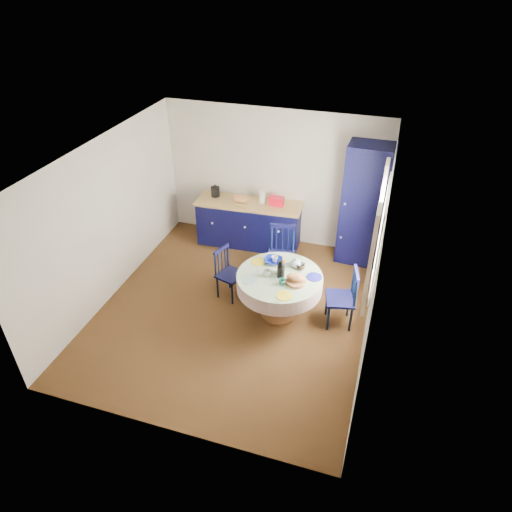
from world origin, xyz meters
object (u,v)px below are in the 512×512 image
at_px(mug_d, 275,259).
at_px(pantry_cabinet, 365,205).
at_px(chair_right, 343,298).
at_px(mug_b, 282,282).
at_px(chair_far, 281,254).
at_px(mug_c, 301,267).
at_px(kitchen_counter, 249,223).
at_px(cobalt_bowl, 273,261).
at_px(chair_left, 229,273).
at_px(mug_a, 267,273).
at_px(dining_table, 280,282).

bearing_deg(mug_d, pantry_cabinet, 55.08).
distance_m(chair_right, mug_b, 0.96).
relative_size(chair_far, chair_right, 1.05).
height_order(pantry_cabinet, mug_c, pantry_cabinet).
bearing_deg(mug_c, kitchen_counter, 129.54).
height_order(chair_far, cobalt_bowl, chair_far).
xyz_separation_m(chair_left, mug_a, (0.71, -0.32, 0.37)).
relative_size(chair_right, mug_a, 8.07).
bearing_deg(mug_c, mug_b, -111.34).
relative_size(pantry_cabinet, chair_right, 2.27).
distance_m(mug_a, mug_c, 0.52).
relative_size(chair_left, mug_b, 8.50).
distance_m(kitchen_counter, mug_c, 2.11).
bearing_deg(mug_a, chair_right, 9.31).
relative_size(chair_right, mug_b, 9.37).
xyz_separation_m(chair_left, chair_far, (0.68, 0.65, 0.07)).
distance_m(kitchen_counter, mug_d, 1.80).
distance_m(chair_far, mug_c, 0.87).
bearing_deg(pantry_cabinet, mug_b, -109.59).
bearing_deg(mug_b, kitchen_counter, 119.44).
distance_m(chair_far, chair_right, 1.38).
bearing_deg(cobalt_bowl, mug_a, -90.11).
distance_m(pantry_cabinet, mug_d, 1.99).
height_order(chair_far, mug_b, chair_far).
bearing_deg(chair_far, mug_d, -94.83).
height_order(pantry_cabinet, mug_b, pantry_cabinet).
relative_size(kitchen_counter, chair_far, 1.99).
distance_m(dining_table, mug_a, 0.26).
height_order(pantry_cabinet, chair_left, pantry_cabinet).
bearing_deg(kitchen_counter, chair_right, -44.12).
bearing_deg(pantry_cabinet, chair_far, -136.00).
bearing_deg(chair_far, chair_left, -145.62).
relative_size(mug_a, mug_c, 0.95).
height_order(kitchen_counter, mug_a, kitchen_counter).
xyz_separation_m(kitchen_counter, dining_table, (1.08, -1.84, 0.19)).
height_order(chair_right, mug_c, chair_right).
bearing_deg(mug_a, mug_c, 34.31).
xyz_separation_m(dining_table, mug_d, (-0.17, 0.32, 0.17)).
distance_m(chair_left, mug_d, 0.82).
distance_m(chair_left, mug_b, 1.14).
relative_size(dining_table, mug_b, 12.39).
height_order(kitchen_counter, mug_b, kitchen_counter).
height_order(dining_table, mug_d, dining_table).
bearing_deg(chair_far, mug_b, -84.41).
bearing_deg(mug_a, pantry_cabinet, 60.25).
height_order(pantry_cabinet, cobalt_bowl, pantry_cabinet).
bearing_deg(chair_left, kitchen_counter, 24.06).
relative_size(chair_left, mug_a, 7.32).
relative_size(dining_table, mug_a, 10.68).
distance_m(pantry_cabinet, dining_table, 2.20).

